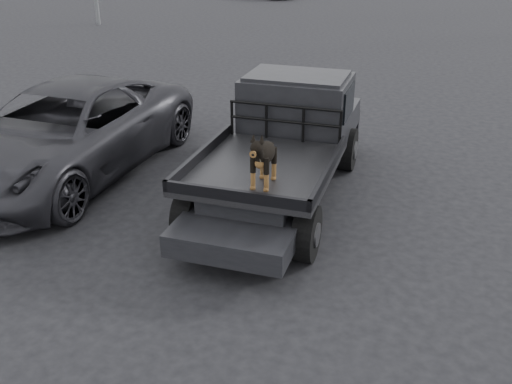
% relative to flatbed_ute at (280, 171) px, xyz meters
% --- Properties ---
extents(ground, '(120.00, 120.00, 0.00)m').
position_rel_flatbed_ute_xyz_m(ground, '(-0.53, -1.81, -0.46)').
color(ground, black).
rests_on(ground, ground).
extents(flatbed_ute, '(2.00, 5.40, 0.92)m').
position_rel_flatbed_ute_xyz_m(flatbed_ute, '(0.00, 0.00, 0.00)').
color(flatbed_ute, black).
rests_on(flatbed_ute, ground).
extents(ute_cab, '(1.72, 1.30, 0.88)m').
position_rel_flatbed_ute_xyz_m(ute_cab, '(0.00, 0.95, 0.90)').
color(ute_cab, black).
rests_on(ute_cab, flatbed_ute).
extents(headache_rack, '(1.80, 0.08, 0.55)m').
position_rel_flatbed_ute_xyz_m(headache_rack, '(0.00, 0.20, 0.74)').
color(headache_rack, black).
rests_on(headache_rack, flatbed_ute).
extents(dog, '(0.32, 0.60, 0.74)m').
position_rel_flatbed_ute_xyz_m(dog, '(0.19, -1.52, 0.83)').
color(dog, black).
rests_on(dog, flatbed_ute).
extents(parked_suv, '(2.74, 5.62, 1.54)m').
position_rel_flatbed_ute_xyz_m(parked_suv, '(-3.81, -0.19, 0.31)').
color(parked_suv, '#2B2A30').
rests_on(parked_suv, ground).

